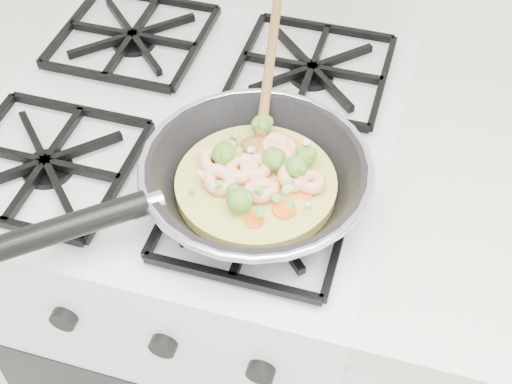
# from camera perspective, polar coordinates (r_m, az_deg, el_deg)

# --- Properties ---
(stove) EXTENTS (0.60, 0.60, 0.92)m
(stove) POSITION_cam_1_polar(r_m,az_deg,el_deg) (1.38, -4.16, -7.88)
(stove) COLOR white
(stove) RESTS_ON ground
(skillet) EXTENTS (0.42, 0.55, 0.09)m
(skillet) POSITION_cam_1_polar(r_m,az_deg,el_deg) (0.89, -0.31, 1.18)
(skillet) COLOR black
(skillet) RESTS_ON stove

